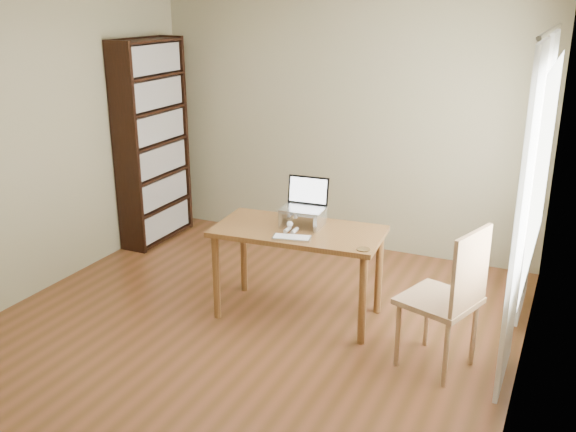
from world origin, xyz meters
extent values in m
cube|color=#593517|center=(0.00, 0.00, -0.01)|extent=(4.00, 4.50, 0.02)
cube|color=#948F63|center=(0.00, 2.26, 1.30)|extent=(4.00, 0.02, 2.60)
cube|color=#948F63|center=(-2.01, 0.00, 1.30)|extent=(0.02, 4.50, 2.60)
cube|color=#948F63|center=(2.01, 0.00, 1.30)|extent=(0.02, 4.50, 2.60)
cube|color=white|center=(1.98, 0.80, 1.40)|extent=(0.01, 1.80, 1.40)
cube|color=black|center=(-1.84, 1.12, 1.05)|extent=(0.30, 0.04, 2.10)
cube|color=black|center=(-1.84, 1.98, 1.05)|extent=(0.30, 0.04, 2.10)
cube|color=black|center=(-1.98, 1.55, 1.05)|extent=(0.02, 0.90, 2.10)
cube|color=black|center=(-1.84, 1.55, 0.03)|extent=(0.30, 0.84, 0.02)
cube|color=black|center=(-1.81, 1.55, 0.20)|extent=(0.20, 0.78, 0.28)
cube|color=black|center=(-1.84, 1.55, 0.37)|extent=(0.30, 0.84, 0.03)
cube|color=black|center=(-1.81, 1.55, 0.54)|extent=(0.20, 0.78, 0.28)
cube|color=black|center=(-1.84, 1.55, 0.71)|extent=(0.30, 0.84, 0.02)
cube|color=black|center=(-1.81, 1.55, 0.88)|extent=(0.20, 0.78, 0.28)
cube|color=black|center=(-1.84, 1.55, 1.05)|extent=(0.30, 0.84, 0.02)
cube|color=black|center=(-1.81, 1.55, 1.22)|extent=(0.20, 0.78, 0.28)
cube|color=black|center=(-1.84, 1.55, 1.39)|extent=(0.30, 0.84, 0.02)
cube|color=black|center=(-1.81, 1.55, 1.56)|extent=(0.20, 0.78, 0.28)
cube|color=black|center=(-1.84, 1.55, 1.73)|extent=(0.30, 0.84, 0.02)
cube|color=black|center=(-1.81, 1.55, 1.90)|extent=(0.20, 0.78, 0.28)
cube|color=black|center=(-1.84, 1.55, 2.07)|extent=(0.30, 0.84, 0.03)
cube|color=white|center=(1.92, 0.25, 1.15)|extent=(0.03, 0.70, 2.20)
cube|color=white|center=(1.92, 1.35, 1.15)|extent=(0.03, 0.70, 2.20)
cylinder|color=silver|center=(1.92, 0.80, 2.28)|extent=(0.03, 1.90, 0.03)
cube|color=brown|center=(0.26, 0.56, 0.73)|extent=(1.37, 0.76, 0.04)
cylinder|color=brown|center=(-0.34, 0.83, 0.35)|extent=(0.06, 0.06, 0.71)
cylinder|color=brown|center=(0.86, 0.83, 0.35)|extent=(0.06, 0.06, 0.71)
cylinder|color=brown|center=(-0.34, 0.29, 0.35)|extent=(0.06, 0.06, 0.71)
cylinder|color=brown|center=(0.86, 0.29, 0.35)|extent=(0.06, 0.06, 0.71)
cube|color=silver|center=(0.12, 0.64, 0.81)|extent=(0.03, 0.25, 0.12)
cube|color=silver|center=(0.41, 0.64, 0.81)|extent=(0.03, 0.25, 0.12)
cube|color=silver|center=(0.26, 0.64, 0.88)|extent=(0.32, 0.25, 0.01)
cube|color=silver|center=(0.26, 0.64, 0.89)|extent=(0.36, 0.26, 0.02)
cube|color=black|center=(0.26, 0.78, 1.01)|extent=(0.34, 0.08, 0.22)
cube|color=white|center=(0.26, 0.77, 1.01)|extent=(0.31, 0.06, 0.19)
cube|color=silver|center=(0.31, 0.34, 0.76)|extent=(0.31, 0.19, 0.02)
cube|color=white|center=(0.31, 0.34, 0.77)|extent=(0.29, 0.16, 0.00)
cylinder|color=brown|center=(0.87, 0.36, 0.75)|extent=(0.10, 0.10, 0.01)
ellipsoid|color=#4B433B|center=(0.24, 0.67, 0.82)|extent=(0.18, 0.41, 0.14)
ellipsoid|color=#4B433B|center=(0.24, 0.78, 0.81)|extent=(0.16, 0.17, 0.13)
ellipsoid|color=#4B433B|center=(0.24, 0.48, 0.84)|extent=(0.11, 0.10, 0.10)
ellipsoid|color=silver|center=(0.24, 0.52, 0.80)|extent=(0.10, 0.10, 0.09)
sphere|color=silver|center=(0.24, 0.45, 0.82)|extent=(0.05, 0.05, 0.05)
cone|color=#4B433B|center=(0.21, 0.49, 0.89)|extent=(0.03, 0.04, 0.04)
cone|color=#4B433B|center=(0.26, 0.49, 0.89)|extent=(0.03, 0.04, 0.04)
cylinder|color=silver|center=(0.21, 0.47, 0.77)|extent=(0.03, 0.10, 0.03)
cylinder|color=silver|center=(0.27, 0.47, 0.77)|extent=(0.03, 0.10, 0.03)
cylinder|color=#4B433B|center=(0.33, 0.80, 0.77)|extent=(0.14, 0.22, 0.03)
cube|color=tan|center=(1.45, 0.27, 0.50)|extent=(0.59, 0.59, 0.04)
cylinder|color=tan|center=(1.26, 0.08, 0.25)|extent=(0.04, 0.04, 0.50)
cylinder|color=tan|center=(1.64, 0.08, 0.25)|extent=(0.04, 0.04, 0.50)
cylinder|color=tan|center=(1.26, 0.46, 0.25)|extent=(0.04, 0.04, 0.50)
cylinder|color=tan|center=(1.64, 0.46, 0.25)|extent=(0.04, 0.04, 0.50)
cube|color=tan|center=(1.66, 0.27, 0.78)|extent=(0.17, 0.43, 0.56)
camera|label=1|loc=(2.19, -3.77, 2.49)|focal=40.00mm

